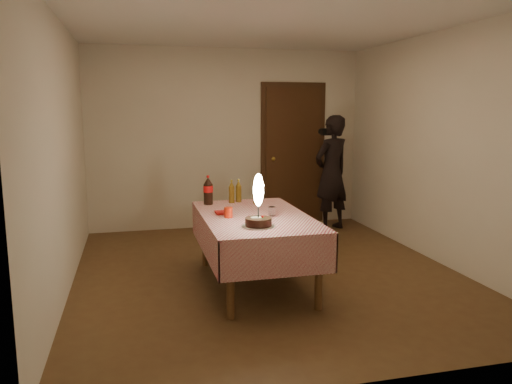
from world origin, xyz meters
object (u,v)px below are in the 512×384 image
amber_bottle_left (232,192)px  amber_bottle_right (256,193)px  birthday_cake (258,211)px  red_cup (228,212)px  cola_bottle (208,190)px  photographer (331,173)px  clear_cup (272,211)px  dining_table (255,225)px  amber_bottle_mid (239,191)px  red_plate (259,218)px

amber_bottle_left → amber_bottle_right: bearing=-24.6°
birthday_cake → red_cup: bearing=114.4°
cola_bottle → amber_bottle_left: cola_bottle is taller
photographer → clear_cup: bearing=-125.4°
dining_table → birthday_cake: 0.53m
amber_bottle_right → amber_bottle_mid: same height
dining_table → amber_bottle_right: (0.16, 0.58, 0.21)m
birthday_cake → red_cup: 0.47m
dining_table → amber_bottle_right: 0.64m
dining_table → cola_bottle: 0.79m
birthday_cake → amber_bottle_right: bearing=77.1°
red_cup → cola_bottle: size_ratio=0.31×
photographer → amber_bottle_mid: bearing=-142.1°
clear_cup → cola_bottle: size_ratio=0.28×
clear_cup → amber_bottle_mid: amber_bottle_mid is taller
cola_bottle → photographer: (1.98, 1.34, -0.04)m
dining_table → amber_bottle_mid: size_ratio=6.75×
clear_cup → amber_bottle_right: (0.01, 0.65, 0.07)m
amber_bottle_mid → red_plate: bearing=-89.1°
birthday_cake → photographer: size_ratio=0.29×
clear_cup → amber_bottle_right: size_ratio=0.35×
red_cup → clear_cup: red_cup is taller
red_plate → red_cup: 0.30m
birthday_cake → red_cup: size_ratio=4.72×
cola_bottle → amber_bottle_right: 0.52m
clear_cup → photographer: size_ratio=0.05×
clear_cup → dining_table: bearing=153.1°
red_cup → amber_bottle_right: 0.76m
amber_bottle_left → amber_bottle_mid: same height
cola_bottle → amber_bottle_left: bearing=7.0°
clear_cup → amber_bottle_left: bearing=107.7°
red_plate → photographer: (1.62, 2.15, 0.11)m
amber_bottle_left → photographer: bearing=37.2°
birthday_cake → amber_bottle_right: 1.07m
dining_table → amber_bottle_left: bearing=97.7°
red_plate → cola_bottle: bearing=114.0°
clear_cup → amber_bottle_left: size_ratio=0.35×
dining_table → amber_bottle_mid: bearing=90.6°
dining_table → photographer: 2.58m
red_plate → photographer: photographer is taller
cola_bottle → amber_bottle_mid: cola_bottle is taller
red_plate → amber_bottle_right: size_ratio=0.86×
amber_bottle_mid → birthday_cake: bearing=-93.5°
dining_table → photographer: size_ratio=1.04×
red_cup → amber_bottle_mid: bearing=71.1°
cola_bottle → amber_bottle_left: 0.27m
red_plate → red_cup: bearing=158.0°
amber_bottle_mid → amber_bottle_left: bearing=-159.3°
amber_bottle_right → dining_table: bearing=-105.3°
dining_table → birthday_cake: birthday_cake is taller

